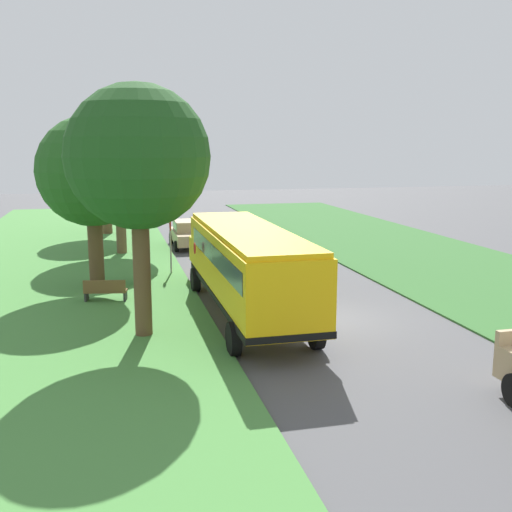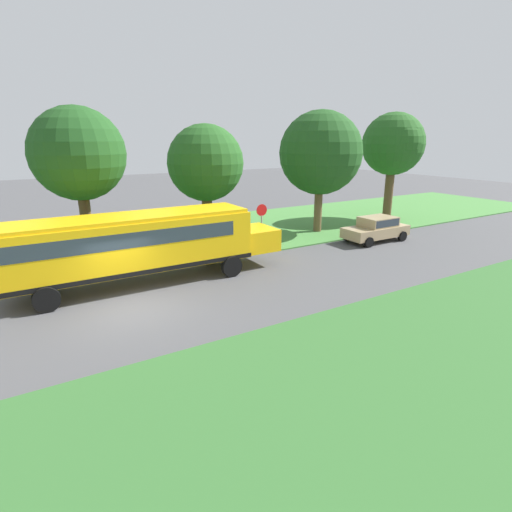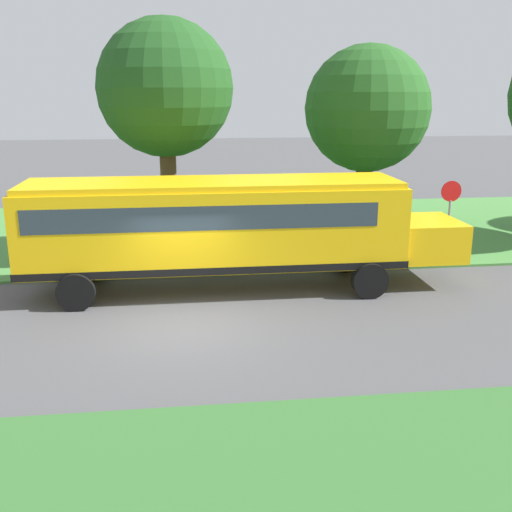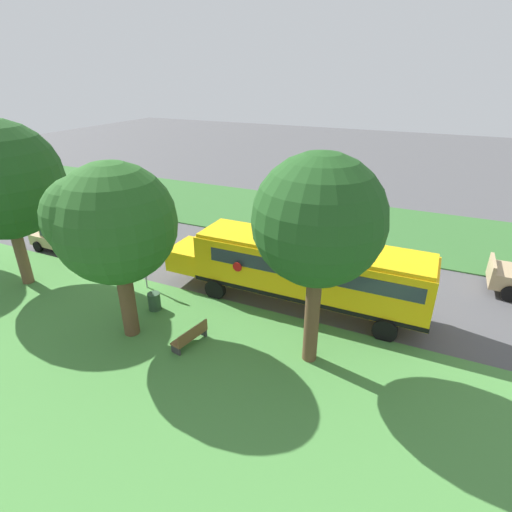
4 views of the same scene
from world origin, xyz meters
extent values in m
plane|color=#4C4C4F|center=(0.00, 0.00, 0.00)|extent=(120.00, 120.00, 0.00)
cube|color=#47843D|center=(-10.00, 0.00, 0.04)|extent=(12.00, 80.00, 0.08)
cube|color=yellow|center=(-2.72, 0.90, 1.90)|extent=(2.50, 10.50, 2.20)
cube|color=yellow|center=(-2.72, 7.10, 1.35)|extent=(2.20, 1.90, 1.10)
cube|color=yellow|center=(-2.72, 0.90, 3.08)|extent=(2.35, 10.29, 0.16)
cube|color=black|center=(-2.72, 0.90, 0.92)|extent=(2.54, 10.54, 0.20)
cube|color=#2D3842|center=(-2.72, 0.60, 2.36)|extent=(2.53, 9.24, 0.64)
cube|color=#2D3842|center=(-2.72, 6.10, 2.36)|extent=(2.25, 0.12, 0.80)
cylinder|color=red|center=(-4.15, 3.79, 2.05)|extent=(0.03, 0.44, 0.44)
cylinder|color=black|center=(-3.97, 5.10, 0.50)|extent=(0.30, 1.00, 1.00)
cylinder|color=black|center=(-1.47, 5.10, 0.50)|extent=(0.30, 1.00, 1.00)
cylinder|color=black|center=(-3.97, -2.78, 0.50)|extent=(0.30, 1.00, 1.00)
cylinder|color=black|center=(-1.47, -2.78, 0.50)|extent=(0.30, 1.00, 1.00)
cube|color=tan|center=(-2.80, 16.13, 0.64)|extent=(1.80, 4.40, 0.64)
cube|color=tan|center=(-2.80, 16.28, 1.26)|extent=(1.60, 2.20, 0.60)
cube|color=#2D3842|center=(-2.80, 16.28, 1.28)|extent=(1.62, 2.02, 0.45)
cylinder|color=black|center=(-1.90, 14.64, 0.32)|extent=(0.22, 0.64, 0.64)
cylinder|color=black|center=(-3.70, 14.64, 0.32)|extent=(0.22, 0.64, 0.64)
cylinder|color=black|center=(-1.90, 17.63, 0.32)|extent=(0.22, 0.64, 0.64)
cylinder|color=black|center=(-3.70, 17.63, 0.32)|extent=(0.22, 0.64, 0.64)
cylinder|color=brown|center=(-6.38, -0.39, 1.99)|extent=(0.54, 0.54, 3.99)
sphere|color=#1E4C1C|center=(-6.38, -0.39, 5.63)|extent=(4.39, 4.39, 4.39)
sphere|color=#1E4C1C|center=(-6.16, -0.78, 5.95)|extent=(2.49, 2.49, 2.49)
cylinder|color=brown|center=(-7.92, 6.80, 1.61)|extent=(0.63, 0.63, 3.21)
sphere|color=#23561E|center=(-7.92, 6.80, 4.92)|extent=(4.55, 4.55, 4.55)
sphere|color=#23561E|center=(-8.55, 7.51, 5.26)|extent=(3.07, 3.07, 3.07)
cylinder|color=brown|center=(-6.73, 14.61, 1.67)|extent=(0.55, 0.55, 3.33)
sphere|color=#1E4C1C|center=(-6.73, 14.61, 5.40)|extent=(5.52, 5.52, 5.52)
sphere|color=#1E4C1C|center=(-7.48, 14.75, 5.58)|extent=(3.42, 3.42, 3.42)
cylinder|color=brown|center=(-7.51, 22.49, 2.06)|extent=(0.68, 0.68, 4.12)
sphere|color=#23561E|center=(-7.51, 22.49, 5.91)|extent=(4.77, 4.77, 4.77)
sphere|color=#23561E|center=(-6.85, 22.33, 6.03)|extent=(3.52, 3.52, 3.52)
cylinder|color=gray|center=(-4.60, 8.70, 1.05)|extent=(0.08, 0.08, 2.10)
cylinder|color=red|center=(-4.60, 8.70, 2.40)|extent=(0.03, 0.68, 0.68)
cube|color=brown|center=(-7.56, 4.19, 0.45)|extent=(1.67, 0.80, 0.08)
cube|color=brown|center=(-7.60, 3.98, 0.70)|extent=(1.58, 0.37, 0.44)
cube|color=#333333|center=(-6.84, 4.05, 0.23)|extent=(0.17, 0.46, 0.45)
cube|color=#333333|center=(-8.29, 4.34, 0.23)|extent=(0.17, 0.46, 0.45)
cylinder|color=#2D4C33|center=(-6.07, 7.06, 0.45)|extent=(0.56, 0.56, 0.90)
camera|label=1|loc=(-7.25, -18.90, 5.98)|focal=42.00mm
camera|label=2|loc=(14.57, -3.16, 6.34)|focal=28.00mm
camera|label=3|loc=(13.72, 0.08, 5.54)|focal=42.00mm
camera|label=4|loc=(-18.20, -3.65, 10.00)|focal=28.00mm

